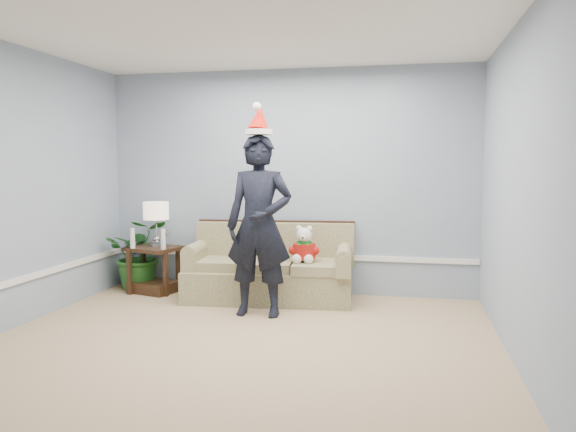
# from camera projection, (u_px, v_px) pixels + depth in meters

# --- Properties ---
(room_shell) EXTENTS (4.54, 5.04, 2.74)m
(room_shell) POSITION_uv_depth(u_px,v_px,m) (222.00, 192.00, 4.36)
(room_shell) COLOR tan
(room_shell) RESTS_ON ground
(wainscot_trim) EXTENTS (4.49, 4.99, 0.06)m
(wainscot_trim) POSITION_uv_depth(u_px,v_px,m) (151.00, 272.00, 5.83)
(wainscot_trim) COLOR white
(wainscot_trim) RESTS_ON room_shell
(sofa) EXTENTS (1.97, 0.97, 0.89)m
(sofa) POSITION_uv_depth(u_px,v_px,m) (270.00, 272.00, 6.52)
(sofa) COLOR #545D2C
(sofa) RESTS_ON room_shell
(side_table) EXTENTS (0.69, 0.63, 0.56)m
(side_table) POSITION_uv_depth(u_px,v_px,m) (154.00, 274.00, 6.87)
(side_table) COLOR #332012
(side_table) RESTS_ON room_shell
(table_lamp) EXTENTS (0.31, 0.31, 0.55)m
(table_lamp) POSITION_uv_depth(u_px,v_px,m) (156.00, 213.00, 6.80)
(table_lamp) COLOR silver
(table_lamp) RESTS_ON side_table
(candle_pair) EXTENTS (0.45, 0.06, 0.24)m
(candle_pair) POSITION_uv_depth(u_px,v_px,m) (148.00, 240.00, 6.66)
(candle_pair) COLOR silver
(candle_pair) RESTS_ON side_table
(houseplant) EXTENTS (1.00, 0.94, 0.88)m
(houseplant) POSITION_uv_depth(u_px,v_px,m) (141.00, 254.00, 7.04)
(houseplant) COLOR #1F591D
(houseplant) RESTS_ON room_shell
(man) EXTENTS (0.69, 0.46, 1.87)m
(man) POSITION_uv_depth(u_px,v_px,m) (259.00, 225.00, 5.76)
(man) COLOR black
(man) RESTS_ON room_shell
(santa_hat) EXTENTS (0.30, 0.33, 0.33)m
(santa_hat) POSITION_uv_depth(u_px,v_px,m) (259.00, 121.00, 5.68)
(santa_hat) COLOR white
(santa_hat) RESTS_ON man
(teddy_bear) EXTENTS (0.27, 0.30, 0.42)m
(teddy_bear) POSITION_uv_depth(u_px,v_px,m) (304.00, 249.00, 6.30)
(teddy_bear) COLOR white
(teddy_bear) RESTS_ON sofa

